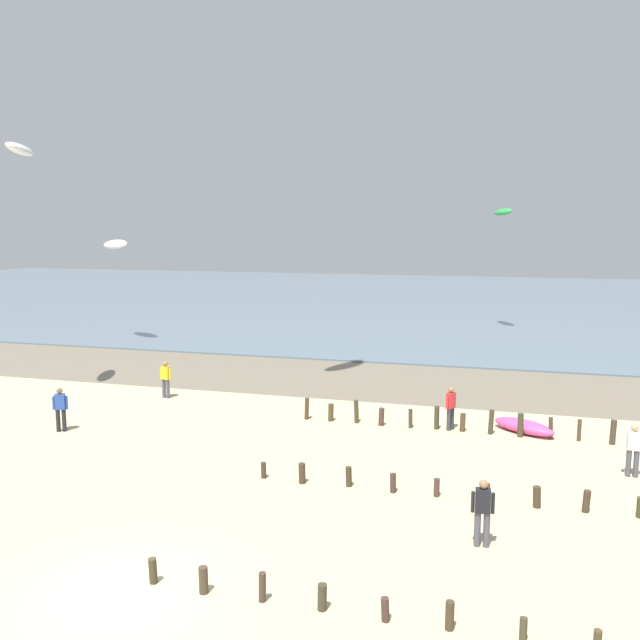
# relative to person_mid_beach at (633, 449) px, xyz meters

# --- Properties ---
(ground_plane) EXTENTS (160.00, 160.00, 0.00)m
(ground_plane) POSITION_rel_person_mid_beach_xyz_m (-11.84, -10.11, -0.92)
(ground_plane) COLOR #C6B58C
(wet_sand_strip) EXTENTS (120.00, 8.48, 0.01)m
(wet_sand_strip) POSITION_rel_person_mid_beach_xyz_m (-11.84, 10.83, -0.91)
(wet_sand_strip) COLOR #7A6D59
(wet_sand_strip) RESTS_ON ground
(sea) EXTENTS (160.00, 70.00, 0.10)m
(sea) POSITION_rel_person_mid_beach_xyz_m (-11.84, 50.07, -0.87)
(sea) COLOR slate
(sea) RESTS_ON ground
(groyne_near) EXTENTS (18.41, 0.32, 0.68)m
(groyne_near) POSITION_rel_person_mid_beach_xyz_m (-2.42, -9.62, -0.63)
(groyne_near) COLOR #3C3823
(groyne_near) RESTS_ON ground
(groyne_far) EXTENTS (17.00, 0.38, 1.02)m
(groyne_far) POSITION_rel_person_mid_beach_xyz_m (-3.41, 3.31, -0.49)
(groyne_far) COLOR #493826
(groyne_far) RESTS_ON ground
(person_mid_beach) EXTENTS (0.57, 0.24, 1.71)m
(person_mid_beach) POSITION_rel_person_mid_beach_xyz_m (0.00, 0.00, 0.00)
(person_mid_beach) COLOR #4C4C56
(person_mid_beach) RESTS_ON ground
(person_by_waterline) EXTENTS (0.57, 0.25, 1.71)m
(person_by_waterline) POSITION_rel_person_mid_beach_xyz_m (-4.44, -5.94, 0.00)
(person_by_waterline) COLOR #4C4C56
(person_by_waterline) RESTS_ON ground
(person_left_flank) EXTENTS (0.37, 0.51, 1.71)m
(person_left_flank) POSITION_rel_person_mid_beach_xyz_m (-5.88, 3.42, 0.00)
(person_left_flank) COLOR #383842
(person_left_flank) RESTS_ON ground
(person_right_flank) EXTENTS (0.57, 0.25, 1.71)m
(person_right_flank) POSITION_rel_person_mid_beach_xyz_m (-18.87, 4.88, 0.00)
(person_right_flank) COLOR #4C4C56
(person_right_flank) RESTS_ON ground
(person_trailing_behind) EXTENTS (0.53, 0.35, 1.71)m
(person_trailing_behind) POSITION_rel_person_mid_beach_xyz_m (-20.31, -0.73, 0.00)
(person_trailing_behind) COLOR #232328
(person_trailing_behind) RESTS_ON ground
(grounded_kite) EXTENTS (2.59, 2.10, 0.50)m
(grounded_kite) POSITION_rel_person_mid_beach_xyz_m (-3.13, 3.78, -0.67)
(grounded_kite) COLOR #E54C99
(grounded_kite) RESTS_ON ground
(kite_aloft_1) EXTENTS (3.18, 2.58, 0.88)m
(kite_aloft_1) POSITION_rel_person_mid_beach_xyz_m (-29.15, 17.38, 5.75)
(kite_aloft_1) COLOR white
(kite_aloft_2) EXTENTS (1.98, 2.99, 0.75)m
(kite_aloft_2) POSITION_rel_person_mid_beach_xyz_m (-4.16, 29.22, 8.01)
(kite_aloft_2) COLOR green
(kite_aloft_6) EXTENTS (1.96, 2.94, 0.74)m
(kite_aloft_6) POSITION_rel_person_mid_beach_xyz_m (-24.86, 3.46, 10.29)
(kite_aloft_6) COLOR white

